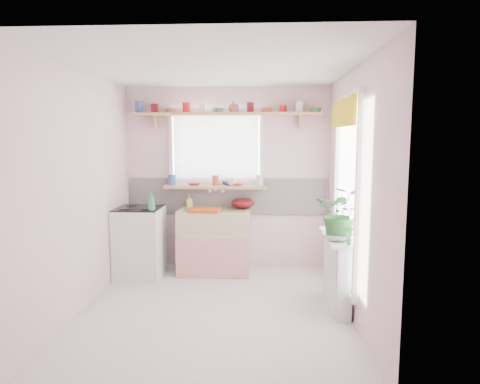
{
  "coord_description": "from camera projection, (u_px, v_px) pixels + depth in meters",
  "views": [
    {
      "loc": [
        0.5,
        -4.3,
        1.81
      ],
      "look_at": [
        0.23,
        0.55,
        1.19
      ],
      "focal_mm": 32.0,
      "sensor_mm": 36.0,
      "label": 1
    }
  ],
  "objects": [
    {
      "name": "fruit_bowl",
      "position": [
        336.0,
        237.0,
        4.34
      ],
      "size": [
        0.35,
        0.35,
        0.07
      ],
      "primitive_type": "imported",
      "rotation": [
        0.0,
        0.0,
        -0.24
      ],
      "color": "silver",
      "rests_on": "radiator_ledge"
    },
    {
      "name": "fruit",
      "position": [
        337.0,
        231.0,
        4.34
      ],
      "size": [
        0.2,
        0.14,
        0.1
      ],
      "color": "orange",
      "rests_on": "fruit_bowl"
    },
    {
      "name": "dish_tray",
      "position": [
        205.0,
        210.0,
        5.57
      ],
      "size": [
        0.4,
        0.31,
        0.04
      ],
      "primitive_type": "cube",
      "rotation": [
        0.0,
        0.0,
        -0.04
      ],
      "color": "#E34814",
      "rests_on": "sink_unit"
    },
    {
      "name": "sill_cup",
      "position": [
        232.0,
        182.0,
        5.81
      ],
      "size": [
        0.14,
        0.14,
        0.1
      ],
      "primitive_type": "imported",
      "rotation": [
        0.0,
        0.0,
        -0.15
      ],
      "color": "silver",
      "rests_on": "windowsill"
    },
    {
      "name": "sill_bowl",
      "position": [
        229.0,
        183.0,
        5.89
      ],
      "size": [
        0.23,
        0.23,
        0.06
      ],
      "primitive_type": "imported",
      "rotation": [
        0.0,
        0.0,
        -0.25
      ],
      "color": "#3252A4",
      "rests_on": "windowsill"
    },
    {
      "name": "sink_unit",
      "position": [
        215.0,
        241.0,
        5.75
      ],
      "size": [
        0.95,
        0.65,
        1.11
      ],
      "color": "white",
      "rests_on": "ground"
    },
    {
      "name": "radiator_ledge",
      "position": [
        337.0,
        270.0,
        4.59
      ],
      "size": [
        0.22,
        0.95,
        0.78
      ],
      "color": "white",
      "rests_on": "ground"
    },
    {
      "name": "colander",
      "position": [
        243.0,
        203.0,
        5.82
      ],
      "size": [
        0.32,
        0.32,
        0.15
      ],
      "primitive_type": "ellipsoid",
      "rotation": [
        0.0,
        0.0,
        -0.0
      ],
      "color": "#520E0F",
      "rests_on": "sink_unit"
    },
    {
      "name": "shelf_vase",
      "position": [
        233.0,
        107.0,
        5.62
      ],
      "size": [
        0.15,
        0.15,
        0.14
      ],
      "primitive_type": "imported",
      "rotation": [
        0.0,
        0.0,
        0.07
      ],
      "color": "#98482E",
      "rests_on": "pine_shelf"
    },
    {
      "name": "cooker_bottle",
      "position": [
        151.0,
        201.0,
        5.27
      ],
      "size": [
        0.11,
        0.11,
        0.23
      ],
      "primitive_type": "imported",
      "rotation": [
        0.0,
        0.0,
        -0.23
      ],
      "color": "#468C60",
      "rests_on": "cooker"
    },
    {
      "name": "jade_plant",
      "position": [
        342.0,
        213.0,
        4.32
      ],
      "size": [
        0.61,
        0.56,
        0.56
      ],
      "primitive_type": "imported",
      "rotation": [
        0.0,
        0.0,
        -0.3
      ],
      "color": "#29682C",
      "rests_on": "radiator_ledge"
    },
    {
      "name": "sill_crockery",
      "position": [
        216.0,
        181.0,
        5.83
      ],
      "size": [
        1.35,
        0.11,
        0.12
      ],
      "color": "#3359A5",
      "rests_on": "windowsill"
    },
    {
      "name": "windowsill",
      "position": [
        216.0,
        187.0,
        5.84
      ],
      "size": [
        1.4,
        0.22,
        0.04
      ],
      "primitive_type": "cube",
      "color": "tan",
      "rests_on": "room"
    },
    {
      "name": "cooker",
      "position": [
        140.0,
        242.0,
        5.55
      ],
      "size": [
        0.58,
        0.58,
        0.93
      ],
      "color": "white",
      "rests_on": "ground"
    },
    {
      "name": "shelf_crockery",
      "position": [
        223.0,
        108.0,
        5.69
      ],
      "size": [
        2.47,
        0.11,
        0.12
      ],
      "color": "#3359A5",
      "rests_on": "pine_shelf"
    },
    {
      "name": "pine_shelf",
      "position": [
        226.0,
        114.0,
        5.7
      ],
      "size": [
        2.52,
        0.24,
        0.04
      ],
      "primitive_type": "cube",
      "color": "tan",
      "rests_on": "room"
    },
    {
      "name": "room",
      "position": [
        277.0,
        174.0,
        5.15
      ],
      "size": [
        3.2,
        3.2,
        3.2
      ],
      "color": "silver",
      "rests_on": "ground"
    },
    {
      "name": "herb_pot",
      "position": [
        349.0,
        235.0,
        4.13
      ],
      "size": [
        0.11,
        0.09,
        0.19
      ],
      "primitive_type": "imported",
      "rotation": [
        0.0,
        0.0,
        -0.24
      ],
      "color": "#376628",
      "rests_on": "radiator_ledge"
    },
    {
      "name": "soap_bottle_sink",
      "position": [
        189.0,
        201.0,
        5.91
      ],
      "size": [
        0.1,
        0.11,
        0.18
      ],
      "primitive_type": "imported",
      "rotation": [
        0.0,
        0.0,
        0.41
      ],
      "color": "#D5CD5E",
      "rests_on": "sink_unit"
    }
  ]
}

